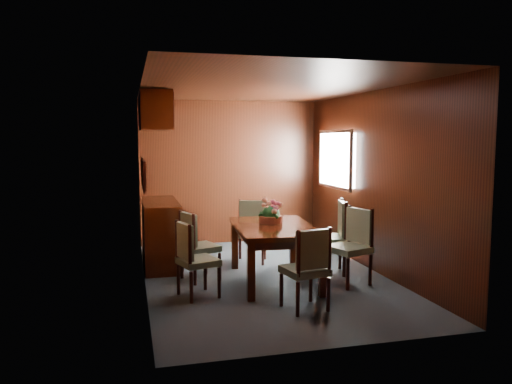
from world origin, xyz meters
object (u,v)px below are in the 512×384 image
object	(u,v)px
chair_right_near	(353,241)
chair_left_near	(193,255)
flower_centerpiece	(271,211)
sideboard	(161,233)
dining_table	(275,233)
chair_head	(308,264)

from	to	relation	value
chair_right_near	chair_left_near	bearing A→B (deg)	73.79
chair_left_near	flower_centerpiece	xyz separation A→B (m)	(1.06, 0.56, 0.38)
sideboard	chair_right_near	world-z (taller)	chair_right_near
dining_table	chair_head	distance (m)	1.12
sideboard	flower_centerpiece	size ratio (longest dim) A/B	4.40
dining_table	chair_right_near	size ratio (longest dim) A/B	1.68
sideboard	chair_head	size ratio (longest dim) A/B	1.59
chair_left_near	flower_centerpiece	bearing A→B (deg)	100.51
chair_left_near	chair_right_near	xyz separation A→B (m)	(1.97, 0.07, 0.04)
dining_table	chair_left_near	distance (m)	1.13
sideboard	chair_left_near	distance (m)	1.61
chair_right_near	chair_head	bearing A→B (deg)	114.25
chair_left_near	chair_right_near	bearing A→B (deg)	74.79
sideboard	dining_table	bearing A→B (deg)	-42.53
chair_left_near	dining_table	bearing A→B (deg)	92.42
chair_right_near	flower_centerpiece	size ratio (longest dim) A/B	2.94
chair_left_near	flower_centerpiece	distance (m)	1.26
dining_table	chair_head	xyz separation A→B (m)	(0.03, -1.11, -0.12)
dining_table	chair_head	size ratio (longest dim) A/B	1.79
sideboard	chair_right_near	distance (m)	2.69
dining_table	sideboard	bearing A→B (deg)	141.94
sideboard	flower_centerpiece	bearing A→B (deg)	-37.83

